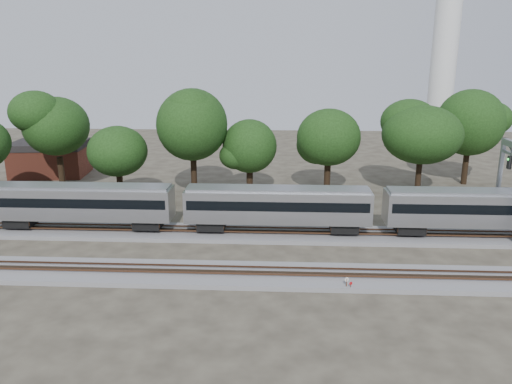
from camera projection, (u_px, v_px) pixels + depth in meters
The scene contains 15 objects.
ground at pixel (258, 259), 45.68m from camera, with size 160.00×160.00×0.00m, color #383328.
track_far at pixel (261, 234), 51.40m from camera, with size 160.00×5.00×0.73m.
track_near at pixel (256, 275), 41.77m from camera, with size 160.00×5.00×0.73m.
train at pixel (482, 208), 49.46m from camera, with size 137.40×3.36×4.95m.
switch_stand_red at pixel (351, 285), 39.16m from camera, with size 0.26×0.13×0.87m.
switch_stand_white at pixel (347, 282), 39.28m from camera, with size 0.35×0.18×1.16m.
switch_lever at pixel (317, 283), 40.40m from camera, with size 0.50×0.30×0.30m, color #512D19.
brick_building at pixel (50, 158), 76.66m from camera, with size 11.51×8.66×5.20m.
tree_1 at pixel (56, 126), 65.45m from camera, with size 9.09×9.09×12.82m.
tree_2 at pixel (118, 151), 60.78m from camera, with size 6.76×6.76×9.53m.
tree_3 at pixel (192, 125), 62.39m from camera, with size 9.72×9.72×13.70m.
tree_4 at pixel (250, 146), 64.03m from camera, with size 6.78×6.78×9.56m.
tree_5 at pixel (329, 137), 64.03m from camera, with size 7.89×7.89×11.13m.
tree_6 at pixel (422, 135), 63.51m from camera, with size 8.30×8.30×11.71m.
tree_7 at pixel (470, 123), 69.64m from camera, with size 8.98×8.98×12.67m.
Camera 1 is at (1.98, -42.33, 18.11)m, focal length 35.00 mm.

